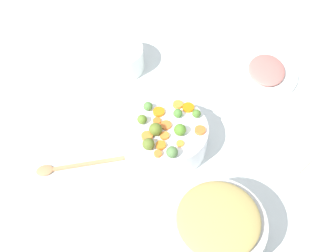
{
  "coord_description": "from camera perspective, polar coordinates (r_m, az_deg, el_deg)",
  "views": [
    {
      "loc": [
        -0.19,
        -0.75,
        1.1
      ],
      "look_at": [
        -0.03,
        -0.04,
        0.13
      ],
      "focal_mm": 40.37,
      "sensor_mm": 36.0,
      "label": 1
    }
  ],
  "objects": [
    {
      "name": "dish_towel",
      "position": [
        1.36,
        18.56,
        -3.52
      ],
      "size": [
        0.17,
        0.17,
        0.01
      ],
      "primitive_type": "cube",
      "rotation": [
        0.0,
        0.0,
        0.54
      ],
      "color": "#C2B591",
      "rests_on": "tabletop"
    },
    {
      "name": "carrot_slice_5",
      "position": [
        1.17,
        -1.11,
        -2.93
      ],
      "size": [
        0.04,
        0.04,
        0.01
      ],
      "primitive_type": "cylinder",
      "rotation": [
        0.0,
        0.0,
        5.94
      ],
      "color": "orange",
      "rests_on": "serving_bowl_carrots"
    },
    {
      "name": "casserole_dish",
      "position": [
        1.53,
        -7.45,
        10.09
      ],
      "size": [
        0.2,
        0.2,
        0.1
      ],
      "primitive_type": "cylinder",
      "color": "white",
      "rests_on": "tabletop"
    },
    {
      "name": "brussels_sprout_5",
      "position": [
        1.16,
        -2.97,
        -2.74
      ],
      "size": [
        0.04,
        0.04,
        0.04
      ],
      "primitive_type": "sphere",
      "color": "#596B27",
      "rests_on": "serving_bowl_carrots"
    },
    {
      "name": "brussels_sprout_6",
      "position": [
        1.19,
        1.78,
        -0.58
      ],
      "size": [
        0.04,
        0.04,
        0.04
      ],
      "primitive_type": "sphere",
      "color": "#528529",
      "rests_on": "serving_bowl_carrots"
    },
    {
      "name": "brussels_sprout_7",
      "position": [
        1.19,
        -1.9,
        -0.5
      ],
      "size": [
        0.04,
        0.04,
        0.04
      ],
      "primitive_type": "sphere",
      "color": "#5B6D24",
      "rests_on": "serving_bowl_carrots"
    },
    {
      "name": "carrot_slice_0",
      "position": [
        1.21,
        4.86,
        -0.65
      ],
      "size": [
        0.05,
        0.05,
        0.01
      ],
      "primitive_type": "cylinder",
      "rotation": [
        0.0,
        0.0,
        3.78
      ],
      "color": "orange",
      "rests_on": "serving_bowl_carrots"
    },
    {
      "name": "brussels_sprout_1",
      "position": [
        1.26,
        -3.04,
        2.99
      ],
      "size": [
        0.03,
        0.03,
        0.03
      ],
      "primitive_type": "sphere",
      "color": "#53863C",
      "rests_on": "serving_bowl_carrots"
    },
    {
      "name": "serving_bowl_carrots",
      "position": [
        1.26,
        -0.0,
        -1.72
      ],
      "size": [
        0.26,
        0.26,
        0.1
      ],
      "primitive_type": "cylinder",
      "color": "white",
      "rests_on": "tabletop"
    },
    {
      "name": "tabletop",
      "position": [
        1.34,
        0.96,
        -1.66
      ],
      "size": [
        2.4,
        2.4,
        0.02
      ],
      "primitive_type": "cube",
      "color": "silver",
      "rests_on": "ground"
    },
    {
      "name": "carrot_slice_1",
      "position": [
        1.23,
        -1.68,
        0.77
      ],
      "size": [
        0.04,
        0.04,
        0.01
      ],
      "primitive_type": "cylinder",
      "rotation": [
        0.0,
        0.0,
        0.42
      ],
      "color": "orange",
      "rests_on": "serving_bowl_carrots"
    },
    {
      "name": "brussels_sprout_0",
      "position": [
        1.23,
        1.51,
        1.86
      ],
      "size": [
        0.03,
        0.03,
        0.03
      ],
      "primitive_type": "sphere",
      "color": "#4C8435",
      "rests_on": "serving_bowl_carrots"
    },
    {
      "name": "carrot_slice_3",
      "position": [
        1.18,
        1.85,
        -2.66
      ],
      "size": [
        0.03,
        0.03,
        0.01
      ],
      "primitive_type": "cylinder",
      "rotation": [
        0.0,
        0.0,
        2.22
      ],
      "color": "orange",
      "rests_on": "serving_bowl_carrots"
    },
    {
      "name": "carrot_slice_9",
      "position": [
        1.27,
        3.09,
        2.81
      ],
      "size": [
        0.04,
        0.04,
        0.01
      ],
      "primitive_type": "cylinder",
      "rotation": [
        0.0,
        0.0,
        3.07
      ],
      "color": "orange",
      "rests_on": "serving_bowl_carrots"
    },
    {
      "name": "carrot_slice_2",
      "position": [
        1.22,
        -0.3,
        0.13
      ],
      "size": [
        0.04,
        0.04,
        0.01
      ],
      "primitive_type": "cylinder",
      "rotation": [
        0.0,
        0.0,
        6.1
      ],
      "color": "orange",
      "rests_on": "serving_bowl_carrots"
    },
    {
      "name": "wooden_spoon",
      "position": [
        1.3,
        -15.22,
        -6.02
      ],
      "size": [
        0.29,
        0.04,
        0.01
      ],
      "color": "tan",
      "rests_on": "tabletop"
    },
    {
      "name": "brussels_sprout_4",
      "position": [
        1.14,
        0.61,
        -3.96
      ],
      "size": [
        0.04,
        0.04,
        0.04
      ],
      "primitive_type": "sphere",
      "color": "#537B42",
      "rests_on": "serving_bowl_carrots"
    },
    {
      "name": "carrot_slice_6",
      "position": [
        1.25,
        -1.39,
        2.15
      ],
      "size": [
        0.06,
        0.06,
        0.01
      ],
      "primitive_type": "cylinder",
      "rotation": [
        0.0,
        0.0,
        0.96
      ],
      "color": "orange",
      "rests_on": "serving_bowl_carrots"
    },
    {
      "name": "carrot_slice_4",
      "position": [
        1.19,
        -0.53,
        -1.48
      ],
      "size": [
        0.03,
        0.03,
        0.01
      ],
      "primitive_type": "cylinder",
      "rotation": [
        0.0,
        0.0,
        2.99
      ],
      "color": "orange",
      "rests_on": "serving_bowl_carrots"
    },
    {
      "name": "stuffing_mound",
      "position": [
        1.0,
        7.65,
        -13.69
      ],
      "size": [
        0.22,
        0.22,
        0.04
      ],
      "primitive_type": "ellipsoid",
      "color": "tan",
      "rests_on": "metal_pot"
    },
    {
      "name": "carrot_slice_10",
      "position": [
        1.27,
        1.52,
        3.25
      ],
      "size": [
        0.04,
        0.04,
        0.01
      ],
      "primitive_type": "cylinder",
      "rotation": [
        0.0,
        0.0,
        3.09
      ],
      "color": "orange",
      "rests_on": "serving_bowl_carrots"
    },
    {
      "name": "metal_pot",
      "position": [
        1.09,
        7.12,
        -15.62
      ],
      "size": [
        0.26,
        0.26,
        0.15
      ],
      "primitive_type": "cylinder",
      "color": "#BBBAB6",
      "rests_on": "tabletop"
    },
    {
      "name": "carrot_slice_8",
      "position": [
        1.15,
        -1.53,
        -4.21
      ],
      "size": [
        0.03,
        0.03,
        0.01
      ],
      "primitive_type": "cylinder",
      "rotation": [
        0.0,
        0.0,
        2.93
      ],
      "color": "orange",
      "rests_on": "serving_bowl_carrots"
    },
    {
      "name": "brussels_sprout_2",
      "position": [
        1.22,
        -3.91,
        0.88
      ],
      "size": [
        0.03,
        0.03,
        0.03
      ],
      "primitive_type": "sphere",
      "color": "#587A28",
      "rests_on": "serving_bowl_carrots"
    },
    {
      "name": "brussels_sprout_3",
      "position": [
        1.24,
        4.32,
        1.89
      ],
      "size": [
        0.03,
        0.03,
        0.03
      ],
      "primitive_type": "sphere",
      "color": "#4B792D",
      "rests_on": "serving_bowl_carrots"
    },
    {
      "name": "ham_plate",
      "position": [
        1.56,
        14.02,
        7.64
      ],
      "size": [
        0.28,
        0.28,
        0.01
      ],
      "primitive_type": "cylinder",
      "color": "white",
      "rests_on": "tabletop"
    },
    {
      "name": "ham_slice_main",
      "position": [
        1.56,
        14.67,
        8.2
      ],
      "size": [
        0.2,
        0.22,
        0.03
      ],
      "primitive_type": "ellipsoid",
      "rotation": [
        0.0,
        0.0,
        4.32
      ],
      "color": "#BE6E65",
      "rests_on": "ham_plate"
    },
    {
      "name": "carrot_slice_7",
      "position": [
        1.19,
        -3.18,
        -1.55
      ],
      "size": [
        0.04,
        0.04,
        0.01
      ],
      "primitive_type": "cylinder",
      "rotation": [
        0.0,
        0.0,
        6.14
      ],
      "color": "orange",
      "rests_on": "serving_bowl_carrots"
    }
  ]
}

